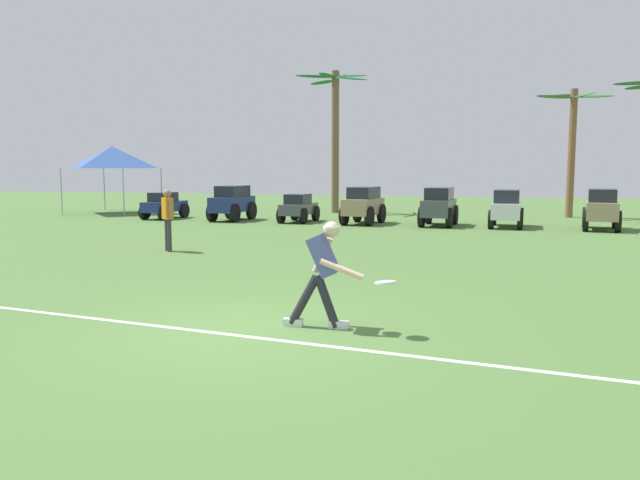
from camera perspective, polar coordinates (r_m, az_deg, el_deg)
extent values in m
plane|color=#4C7135|center=(8.25, -6.70, -8.19)|extent=(80.00, 80.00, 0.00)
cube|color=white|center=(8.00, -7.50, -8.65)|extent=(26.76, 3.29, 0.01)
cylinder|color=#23232D|center=(8.23, 0.63, -5.61)|extent=(0.36, 0.14, 0.72)
cube|color=silver|center=(8.27, 1.72, -7.76)|extent=(0.27, 0.12, 0.10)
cylinder|color=#23232D|center=(8.29, -1.48, -5.51)|extent=(0.45, 0.14, 0.69)
cube|color=silver|center=(8.40, -2.48, -7.53)|extent=(0.27, 0.12, 0.10)
cube|color=#4C5699|center=(8.13, 0.29, -1.41)|extent=(0.42, 0.36, 0.57)
sphere|color=beige|center=(8.07, 1.05, 0.97)|extent=(0.22, 0.22, 0.21)
cylinder|color=white|center=(8.07, 1.05, 1.18)|extent=(0.23, 0.23, 0.03)
cylinder|color=beige|center=(7.92, 2.00, -2.70)|extent=(0.58, 0.12, 0.27)
cylinder|color=beige|center=(8.34, 0.24, -1.40)|extent=(0.29, 0.10, 0.49)
cylinder|color=white|center=(7.85, 5.98, -3.87)|extent=(0.36, 0.36, 0.05)
cylinder|color=#33333D|center=(16.16, -13.60, 0.40)|extent=(0.16, 0.16, 0.82)
cylinder|color=#33333D|center=(16.33, -13.81, 0.46)|extent=(0.16, 0.16, 0.82)
cube|color=orange|center=(16.19, -13.77, 2.82)|extent=(0.39, 0.38, 0.54)
cylinder|color=#936B4C|center=(15.99, -13.53, 2.82)|extent=(0.10, 0.10, 0.52)
cylinder|color=#936B4C|center=(16.39, -14.01, 2.90)|extent=(0.10, 0.10, 0.52)
sphere|color=#936B4C|center=(16.17, -13.81, 4.13)|extent=(0.28, 0.28, 0.20)
cube|color=navy|center=(26.89, -14.02, 3.00)|extent=(1.06, 2.26, 0.42)
cube|color=#1E232B|center=(26.79, -14.16, 3.84)|extent=(0.87, 1.16, 0.38)
cylinder|color=black|center=(27.80, -13.88, 2.68)|extent=(0.22, 0.61, 0.60)
cylinder|color=black|center=(27.30, -12.32, 2.65)|extent=(0.22, 0.61, 0.60)
cylinder|color=black|center=(26.54, -15.74, 2.45)|extent=(0.22, 0.61, 0.60)
cylinder|color=black|center=(26.02, -14.14, 2.42)|extent=(0.22, 0.61, 0.60)
cube|color=navy|center=(25.39, -8.03, 3.27)|extent=(1.09, 2.39, 0.60)
cube|color=#1E232B|center=(25.41, -8.00, 4.45)|extent=(0.93, 1.59, 0.44)
cylinder|color=black|center=(26.32, -8.22, 2.73)|extent=(0.21, 0.73, 0.72)
cylinder|color=black|center=(25.90, -6.28, 2.69)|extent=(0.21, 0.73, 0.72)
cylinder|color=black|center=(24.95, -9.83, 2.49)|extent=(0.21, 0.73, 0.72)
cylinder|color=black|center=(24.50, -7.81, 2.45)|extent=(0.21, 0.73, 0.72)
cube|color=#474C51|center=(24.48, -1.95, 2.86)|extent=(0.96, 2.22, 0.42)
cube|color=#1E232B|center=(24.36, -2.04, 3.78)|extent=(0.82, 1.12, 0.38)
cylinder|color=black|center=(25.37, -2.33, 2.51)|extent=(0.20, 0.60, 0.60)
cylinder|color=black|center=(25.08, -0.40, 2.47)|extent=(0.20, 0.60, 0.60)
cylinder|color=black|center=(23.93, -3.58, 2.26)|extent=(0.20, 0.60, 0.60)
cylinder|color=black|center=(23.62, -1.54, 2.21)|extent=(0.20, 0.60, 0.60)
cube|color=#998466|center=(23.64, 3.98, 3.08)|extent=(1.22, 2.44, 0.60)
cube|color=#1E232B|center=(23.66, 4.03, 4.34)|extent=(1.02, 1.63, 0.44)
cylinder|color=black|center=(24.55, 3.45, 2.51)|extent=(0.25, 0.73, 0.72)
cylinder|color=black|center=(24.26, 5.65, 2.44)|extent=(0.25, 0.73, 0.72)
cylinder|color=black|center=(23.08, 2.22, 2.26)|extent=(0.25, 0.73, 0.72)
cylinder|color=black|center=(22.77, 4.54, 2.18)|extent=(0.25, 0.73, 0.72)
cube|color=#474C51|center=(23.23, 10.81, 2.91)|extent=(1.12, 2.40, 0.60)
cube|color=#1E232B|center=(23.25, 10.86, 4.20)|extent=(0.95, 1.60, 0.44)
cylinder|color=black|center=(24.09, 9.92, 2.35)|extent=(0.22, 0.73, 0.72)
cylinder|color=black|center=(23.95, 12.23, 2.27)|extent=(0.22, 0.73, 0.72)
cylinder|color=black|center=(22.56, 9.27, 2.08)|extent=(0.22, 0.73, 0.72)
cylinder|color=black|center=(22.41, 11.74, 2.00)|extent=(0.22, 0.73, 0.72)
cube|color=silver|center=(23.23, 16.69, 2.62)|extent=(1.07, 2.44, 0.55)
cube|color=#1E232B|center=(23.35, 16.75, 3.88)|extent=(0.93, 1.84, 0.46)
cylinder|color=black|center=(24.10, 15.61, 2.13)|extent=(0.21, 0.67, 0.66)
cylinder|color=black|center=(24.07, 17.89, 2.05)|extent=(0.21, 0.67, 0.66)
cylinder|color=black|center=(22.44, 15.37, 1.83)|extent=(0.21, 0.67, 0.66)
cylinder|color=black|center=(22.40, 17.82, 1.74)|extent=(0.21, 0.67, 0.66)
cube|color=#998466|center=(23.40, 24.33, 2.47)|extent=(1.23, 2.44, 0.60)
cube|color=#1E232B|center=(23.42, 24.39, 3.75)|extent=(1.03, 1.64, 0.44)
cylinder|color=black|center=(24.18, 23.08, 1.93)|extent=(0.26, 0.74, 0.72)
cylinder|color=black|center=(24.22, 25.39, 1.83)|extent=(0.26, 0.74, 0.72)
cylinder|color=black|center=(22.63, 23.13, 1.65)|extent=(0.26, 0.74, 0.72)
cylinder|color=black|center=(22.66, 25.60, 1.54)|extent=(0.26, 0.74, 0.72)
cylinder|color=brown|center=(29.63, 1.41, 8.90)|extent=(0.35, 0.35, 6.59)
ellipsoid|color=#1F6C34|center=(29.85, 2.87, 14.78)|extent=(1.48, 0.48, 0.15)
ellipsoid|color=#1F6C34|center=(30.35, 2.95, 14.53)|extent=(1.46, 1.43, 0.15)
ellipsoid|color=#1F6C34|center=(30.69, 1.54, 14.27)|extent=(0.53, 1.64, 0.18)
ellipsoid|color=#1F6C34|center=(30.61, 0.25, 14.22)|extent=(1.69, 1.30, 0.18)
ellipsoid|color=#1F6C34|center=(29.63, -0.41, 14.73)|extent=(1.77, 1.23, 0.15)
ellipsoid|color=#1F6C34|center=(29.22, 0.68, 14.82)|extent=(0.61, 1.57, 0.17)
ellipsoid|color=#1F6C34|center=(29.21, 1.90, 14.71)|extent=(1.00, 1.35, 0.19)
cylinder|color=brown|center=(28.77, 22.01, 7.32)|extent=(0.31, 0.31, 5.42)
ellipsoid|color=#366634|center=(29.04, 23.79, 11.94)|extent=(1.58, 0.30, 0.17)
ellipsoid|color=#366634|center=(29.63, 22.66, 12.09)|extent=(0.82, 1.45, 0.15)
ellipsoid|color=#366634|center=(29.17, 20.88, 12.20)|extent=(1.39, 0.82, 0.16)
ellipsoid|color=#366634|center=(28.29, 20.72, 12.15)|extent=(1.72, 1.33, 0.16)
ellipsoid|color=#366634|center=(28.20, 23.06, 12.13)|extent=(0.88, 1.63, 0.17)
ellipsoid|color=#2B5F33|center=(29.16, 27.18, 12.66)|extent=(1.99, 0.59, 0.18)
cylinder|color=#B2B5BA|center=(31.45, -14.29, 4.47)|extent=(0.06, 0.06, 2.10)
cylinder|color=#B2B5BA|center=(33.19, -19.12, 4.41)|extent=(0.06, 0.06, 2.10)
cylinder|color=#B2B5BA|center=(28.72, -17.53, 4.18)|extent=(0.06, 0.06, 2.10)
cylinder|color=#B2B5BA|center=(30.61, -22.58, 4.12)|extent=(0.06, 0.06, 2.10)
pyramid|color=#33569E|center=(30.94, -18.49, 7.19)|extent=(3.38, 3.38, 1.02)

